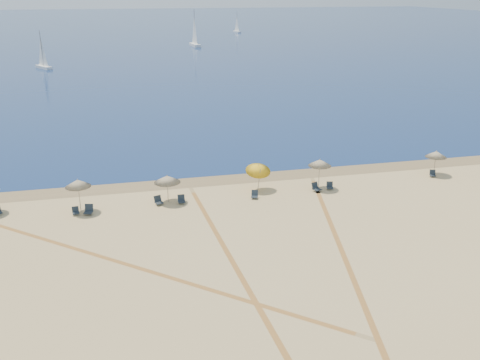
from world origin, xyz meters
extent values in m
plane|color=tan|center=(0.00, 0.00, 0.00)|extent=(160.00, 160.00, 0.00)
plane|color=#0C2151|center=(0.00, 225.00, 0.01)|extent=(500.00, 500.00, 0.00)
plane|color=olive|center=(0.00, 24.00, 0.00)|extent=(500.00, 500.00, 0.00)
cylinder|color=gray|center=(-12.61, 19.41, 1.22)|extent=(0.05, 0.05, 2.45)
cone|color=beige|center=(-12.61, 19.41, 2.30)|extent=(1.92, 1.92, 0.55)
sphere|color=gray|center=(-12.61, 19.41, 2.60)|extent=(0.08, 0.08, 0.08)
cylinder|color=gray|center=(-5.92, 19.84, 1.04)|extent=(0.05, 0.05, 2.07)
cone|color=beige|center=(-5.92, 19.84, 1.92)|extent=(2.10, 2.10, 0.55)
sphere|color=gray|center=(-5.92, 19.84, 2.22)|extent=(0.08, 0.08, 0.08)
cylinder|color=gray|center=(1.71, 20.37, 1.05)|extent=(0.05, 0.79, 2.12)
cone|color=yellow|center=(1.71, 20.69, 1.96)|extent=(2.09, 2.16, 1.21)
sphere|color=gray|center=(1.71, 20.69, 2.26)|extent=(0.08, 0.08, 0.08)
cylinder|color=gray|center=(6.86, 20.00, 1.22)|extent=(0.05, 0.05, 2.44)
cone|color=beige|center=(6.86, 20.00, 2.29)|extent=(1.94, 1.94, 0.55)
sphere|color=gray|center=(6.86, 20.00, 2.59)|extent=(0.08, 0.08, 0.08)
cylinder|color=gray|center=(18.36, 20.90, 1.05)|extent=(0.05, 0.05, 2.10)
cone|color=beige|center=(18.36, 20.90, 1.95)|extent=(1.89, 1.89, 0.55)
sphere|color=gray|center=(18.36, 20.90, 2.25)|extent=(0.08, 0.08, 0.08)
cylinder|color=#A5A5AD|center=(-18.43, 19.94, 0.10)|extent=(0.03, 0.03, 0.19)
cube|color=black|center=(-12.93, 18.78, 0.16)|extent=(0.56, 0.56, 0.04)
cube|color=black|center=(-12.97, 19.02, 0.37)|extent=(0.51, 0.25, 0.44)
cylinder|color=#A5A5AD|center=(-13.13, 18.57, 0.08)|extent=(0.02, 0.02, 0.16)
cylinder|color=#A5A5AD|center=(-12.74, 18.63, 0.08)|extent=(0.02, 0.02, 0.16)
cube|color=black|center=(-12.03, 18.60, 0.20)|extent=(0.73, 0.73, 0.06)
cube|color=black|center=(-11.96, 18.90, 0.47)|extent=(0.65, 0.35, 0.55)
cylinder|color=#A5A5AD|center=(-12.27, 18.43, 0.10)|extent=(0.03, 0.03, 0.20)
cylinder|color=#A5A5AD|center=(-11.79, 18.33, 0.10)|extent=(0.03, 0.03, 0.20)
cube|color=black|center=(-6.67, 19.34, 0.19)|extent=(0.73, 0.73, 0.05)
cube|color=black|center=(-6.77, 19.60, 0.44)|extent=(0.61, 0.40, 0.51)
cylinder|color=#A5A5AD|center=(-6.88, 19.05, 0.09)|extent=(0.02, 0.02, 0.19)
cylinder|color=#A5A5AD|center=(-6.45, 19.21, 0.09)|extent=(0.02, 0.02, 0.19)
cube|color=black|center=(-4.92, 19.17, 0.18)|extent=(0.56, 0.56, 0.05)
cube|color=black|center=(-4.92, 19.44, 0.42)|extent=(0.56, 0.21, 0.49)
cylinder|color=#A5A5AD|center=(-5.15, 18.97, 0.09)|extent=(0.02, 0.02, 0.18)
cylinder|color=#A5A5AD|center=(-4.70, 18.97, 0.09)|extent=(0.02, 0.02, 0.18)
cube|color=black|center=(0.95, 18.92, 0.17)|extent=(0.67, 0.67, 0.05)
cube|color=black|center=(1.04, 19.16, 0.40)|extent=(0.56, 0.36, 0.47)
cylinder|color=#A5A5AD|center=(0.75, 18.79, 0.09)|extent=(0.02, 0.02, 0.17)
cylinder|color=#A5A5AD|center=(1.15, 18.66, 0.09)|extent=(0.02, 0.02, 0.17)
cube|color=black|center=(6.45, 19.27, 0.20)|extent=(0.78, 0.78, 0.05)
cube|color=black|center=(6.34, 19.54, 0.46)|extent=(0.64, 0.43, 0.54)
cylinder|color=#A5A5AD|center=(6.23, 18.96, 0.10)|extent=(0.03, 0.03, 0.20)
cylinder|color=#A5A5AD|center=(6.67, 19.14, 0.10)|extent=(0.03, 0.03, 0.20)
cube|color=black|center=(7.67, 19.43, 0.17)|extent=(0.62, 0.62, 0.05)
cube|color=black|center=(7.73, 19.68, 0.40)|extent=(0.55, 0.30, 0.46)
cylinder|color=#A5A5AD|center=(7.47, 19.29, 0.08)|extent=(0.02, 0.02, 0.17)
cylinder|color=#A5A5AD|center=(7.88, 19.20, 0.08)|extent=(0.02, 0.02, 0.17)
cube|color=black|center=(17.91, 20.31, 0.16)|extent=(0.66, 0.66, 0.05)
cube|color=black|center=(18.00, 20.54, 0.38)|extent=(0.54, 0.36, 0.45)
cylinder|color=#A5A5AD|center=(17.72, 20.21, 0.08)|extent=(0.02, 0.02, 0.16)
cylinder|color=#A5A5AD|center=(18.09, 20.05, 0.08)|extent=(0.02, 0.02, 0.16)
cube|color=white|center=(13.35, 135.72, 0.38)|extent=(2.55, 7.05, 0.75)
cylinder|color=gray|center=(13.35, 135.72, 5.26)|extent=(0.15, 0.15, 10.02)
cube|color=white|center=(35.96, 181.04, 0.28)|extent=(2.12, 5.09, 0.54)
cylinder|color=gray|center=(35.96, 181.04, 3.77)|extent=(0.11, 0.11, 7.19)
cube|color=white|center=(-24.06, 98.93, 0.29)|extent=(3.86, 5.10, 0.57)
cylinder|color=gray|center=(-24.06, 98.93, 3.96)|extent=(0.11, 0.11, 7.54)
plane|color=tan|center=(-2.89, 7.39, 0.00)|extent=(29.56, 29.56, 0.00)
plane|color=tan|center=(-2.95, 8.49, 0.00)|extent=(29.56, 29.56, 0.00)
plane|color=tan|center=(4.06, 8.09, 0.00)|extent=(33.35, 33.35, 0.00)
plane|color=tan|center=(4.29, 9.17, 0.00)|extent=(33.35, 33.35, 0.00)
plane|color=tan|center=(-8.24, 9.19, 0.00)|extent=(39.53, 39.53, 0.00)
plane|color=tan|center=(-9.06, 9.93, 0.00)|extent=(39.53, 39.53, 0.00)
camera|label=1|loc=(-9.07, -19.33, 16.11)|focal=39.46mm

